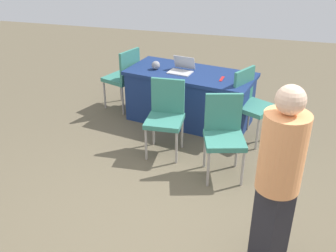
# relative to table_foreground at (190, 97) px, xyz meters

# --- Properties ---
(ground_plane) EXTENTS (14.40, 14.40, 0.00)m
(ground_plane) POSITION_rel_table_foreground_xyz_m (-0.31, 2.19, -0.38)
(ground_plane) COLOR brown
(table_foreground) EXTENTS (1.91, 1.14, 0.76)m
(table_foreground) POSITION_rel_table_foreground_xyz_m (0.00, 0.00, 0.00)
(table_foreground) COLOR navy
(table_foreground) RESTS_ON ground
(chair_near_front) EXTENTS (0.46, 0.46, 0.94)m
(chair_near_front) POSITION_rel_table_foreground_xyz_m (0.11, 0.92, 0.15)
(chair_near_front) COLOR #9E9993
(chair_near_front) RESTS_ON ground
(chair_tucked_right) EXTENTS (0.54, 0.54, 0.95)m
(chair_tucked_right) POSITION_rel_table_foreground_xyz_m (-0.65, 1.23, 0.17)
(chair_tucked_right) COLOR #9E9993
(chair_tucked_right) RESTS_ON ground
(chair_by_pillar) EXTENTS (0.60, 0.60, 0.96)m
(chair_by_pillar) POSITION_rel_table_foreground_xyz_m (-0.88, 0.30, 0.17)
(chair_by_pillar) COLOR #9E9993
(chair_by_pillar) RESTS_ON ground
(chair_back_row) EXTENTS (0.57, 0.57, 0.97)m
(chair_back_row) POSITION_rel_table_foreground_xyz_m (1.07, -0.16, 0.18)
(chair_back_row) COLOR #9E9993
(chair_back_row) RESTS_ON ground
(person_attendee_standing) EXTENTS (0.48, 0.48, 1.65)m
(person_attendee_standing) POSITION_rel_table_foreground_xyz_m (-1.22, 2.50, 0.54)
(person_attendee_standing) COLOR #26262D
(person_attendee_standing) RESTS_ON ground
(laptop_silver) EXTENTS (0.36, 0.35, 0.21)m
(laptop_silver) POSITION_rel_table_foreground_xyz_m (0.13, 0.02, 0.42)
(laptop_silver) COLOR silver
(laptop_silver) RESTS_ON table_foreground
(yarn_ball) EXTENTS (0.12, 0.12, 0.12)m
(yarn_ball) POSITION_rel_table_foreground_xyz_m (0.51, 0.00, 0.44)
(yarn_ball) COLOR gray
(yarn_ball) RESTS_ON table_foreground
(scissors_red) EXTENTS (0.05, 0.18, 0.01)m
(scissors_red) POSITION_rel_table_foreground_xyz_m (-0.46, 0.15, 0.38)
(scissors_red) COLOR red
(scissors_red) RESTS_ON table_foreground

